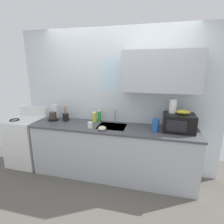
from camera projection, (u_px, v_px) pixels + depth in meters
The scene contains 14 objects.
kitchen_wall_assembly at pixel (125, 96), 3.03m from camera, with size 3.51×0.42×2.50m.
counter_unit at pixel (112, 151), 3.01m from camera, with size 2.74×0.63×0.90m.
sink_faucet at pixel (115, 116), 3.10m from camera, with size 0.03×0.03×0.23m, color #B2B5BA.
stove_range at pixel (27, 141), 3.42m from camera, with size 0.60×0.60×1.08m.
microwave at pixel (179, 123), 2.67m from camera, with size 0.46×0.35×0.27m.
banana_bunch at pixel (183, 112), 2.61m from camera, with size 0.20×0.11×0.07m, color gold.
paper_towel_roll at pixel (173, 106), 2.68m from camera, with size 0.11×0.11×0.22m, color white.
coffee_maker at pixel (54, 114), 3.24m from camera, with size 0.19×0.21×0.28m.
dish_soap_bottle_green at pixel (99, 116), 3.14m from camera, with size 0.06×0.06×0.23m.
dish_soap_bottle_yellow at pixel (95, 117), 3.13m from camera, with size 0.07×0.07×0.20m.
cereal_canister at pixel (156, 125), 2.66m from camera, with size 0.10×0.10×0.20m, color #2659A5.
mug_white at pixel (90, 125), 2.83m from camera, with size 0.08×0.08×0.10m, color white.
utensil_crock at pixel (66, 117), 3.21m from camera, with size 0.11×0.11×0.27m.
small_bowl at pixel (102, 128), 2.73m from camera, with size 0.13×0.13×0.07m, color beige.
Camera 1 is at (0.67, -2.66, 1.86)m, focal length 28.14 mm.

